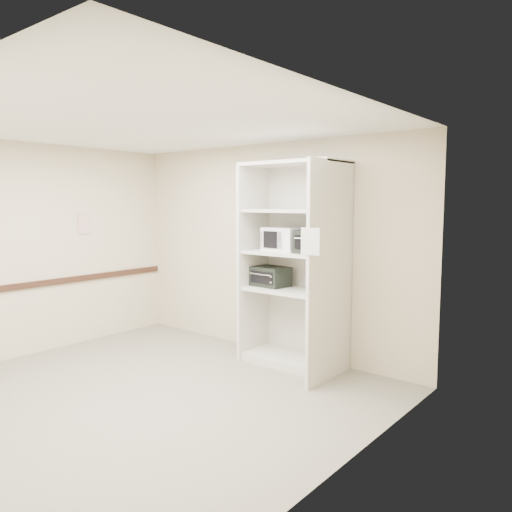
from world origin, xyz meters
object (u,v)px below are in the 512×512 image
Objects in this scene: shelving_unit at (297,272)px; microwave at (284,239)px; toaster_oven_lower at (271,276)px; toaster_oven_upper at (317,242)px.

shelving_unit reaches higher than microwave.
toaster_oven_lower is (-0.39, 0.00, -0.09)m from shelving_unit.
shelving_unit is at bearing -0.51° from microwave.
shelving_unit is 5.61× the size of toaster_oven_lower.
shelving_unit is 0.40m from toaster_oven_lower.
toaster_oven_lower is at bearing 179.96° from shelving_unit.
toaster_oven_upper is at bearing -1.31° from microwave.
microwave is 1.08× the size of toaster_oven_lower.
shelving_unit is 5.22× the size of microwave.
shelving_unit is 5.35× the size of toaster_oven_upper.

